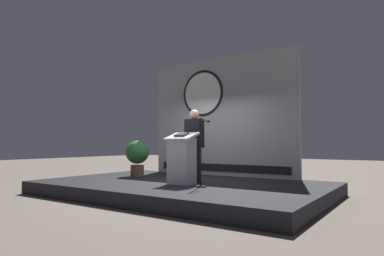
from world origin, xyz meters
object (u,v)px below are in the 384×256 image
at_px(microphone_stand, 202,163).
at_px(potted_plant, 137,155).
at_px(speaker_person, 194,145).
at_px(podium, 182,159).

xyz_separation_m(microphone_stand, potted_plant, (-2.65, 0.89, 0.10)).
xyz_separation_m(speaker_person, microphone_stand, (0.58, -0.59, -0.37)).
relative_size(microphone_stand, potted_plant, 1.46).
height_order(microphone_stand, potted_plant, microphone_stand).
bearing_deg(microphone_stand, podium, 169.57).
height_order(speaker_person, microphone_stand, speaker_person).
bearing_deg(microphone_stand, speaker_person, 134.57).
relative_size(podium, speaker_person, 0.68).
bearing_deg(potted_plant, microphone_stand, -18.65).
xyz_separation_m(speaker_person, potted_plant, (-2.07, 0.30, -0.27)).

